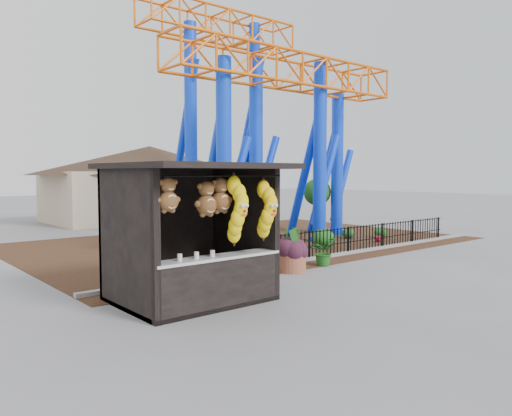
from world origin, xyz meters
TOP-DOWN VIEW (x-y plane):
  - ground at (0.00, 0.00)m, footprint 120.00×120.00m
  - mulch_bed at (4.00, 8.00)m, footprint 18.00×12.00m
  - curb at (4.00, 3.00)m, footprint 18.00×0.18m
  - prize_booth at (-3.00, 0.91)m, footprint 3.50×3.40m
  - picket_fence at (4.90, 3.00)m, footprint 12.20×0.06m
  - roller_coaster at (5.12, 8.23)m, footprint 11.00×6.37m
  - terracotta_planter at (1.06, 2.03)m, footprint 1.09×1.09m
  - planter_foliage at (1.06, 2.03)m, footprint 0.70×0.70m
  - potted_plant at (2.51, 2.12)m, footprint 0.93×0.85m
  - landscaping at (4.73, 5.28)m, footprint 8.88×3.26m
  - pavilion at (6.00, 20.00)m, footprint 15.00×15.00m

SIDE VIEW (x-z plane):
  - ground at x=0.00m, z-range 0.00..0.00m
  - mulch_bed at x=4.00m, z-range 0.00..0.02m
  - curb at x=4.00m, z-range 0.00..0.12m
  - terracotta_planter at x=1.06m, z-range 0.00..0.56m
  - landscaping at x=4.73m, z-range -0.05..0.68m
  - potted_plant at x=2.51m, z-range 0.00..0.89m
  - picket_fence at x=4.90m, z-range 0.00..1.00m
  - planter_foliage at x=1.06m, z-range 0.56..1.20m
  - prize_booth at x=-3.00m, z-range -0.03..3.09m
  - pavilion at x=6.00m, z-range 0.67..5.47m
  - roller_coaster at x=5.12m, z-range 1.03..11.85m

